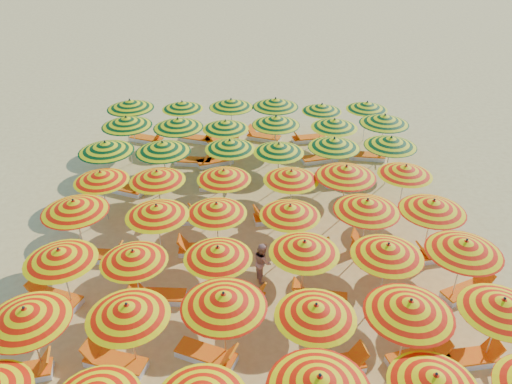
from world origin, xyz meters
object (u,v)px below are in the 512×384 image
(lounger_16, at_px, (100,256))
(lounger_21, at_px, (174,219))
(lounger_25, at_px, (219,184))
(lounger_33, at_px, (221,139))
(umbrella_19, at_px, (157,211))
(umbrella_38, at_px, (225,125))
(umbrella_24, at_px, (101,176))
(lounger_19, at_px, (374,248))
(umbrella_27, at_px, (291,175))
(umbrella_6, at_px, (26,315))
(umbrella_30, at_px, (106,147))
(umbrella_45, at_px, (276,103))
(lounger_7, at_px, (208,355))
(umbrella_41, at_px, (385,119))
(lounger_29, at_px, (321,158))
(umbrella_18, at_px, (74,206))
(beachgoer_b, at_px, (262,262))
(umbrella_13, at_px, (133,256))
(lounger_24, at_px, (126,189))
(lounger_12, at_px, (157,296))
(umbrella_16, at_px, (388,250))
(lounger_8, at_px, (335,366))
(umbrella_21, at_px, (290,210))
(lounger_35, at_px, (308,139))
(umbrella_14, at_px, (218,252))
(umbrella_33, at_px, (279,148))
(lounger_28, at_px, (216,161))
(umbrella_26, at_px, (224,175))
(umbrella_9, at_px, (316,311))
(umbrella_10, at_px, (410,307))
(umbrella_34, at_px, (334,143))
(lounger_32, at_px, (196,139))
(umbrella_32, at_px, (230,145))
(lounger_10, at_px, (468,358))
(umbrella_23, at_px, (433,206))
(umbrella_37, at_px, (178,123))
(lounger_34, at_px, (263,137))
(umbrella_11, at_px, (503,305))
(umbrella_43, at_px, (182,105))
(umbrella_40, at_px, (334,123))
(lounger_23, at_px, (275,218))
(lounger_31, at_px, (148,139))
(umbrella_47, at_px, (367,106))
(lounger_14, at_px, (318,298))
(umbrella_4, at_px, (435,381))
(umbrella_28, at_px, (346,171))
(umbrella_36, at_px, (126,121))
(umbrella_44, at_px, (231,103))
(umbrella_29, at_px, (405,170))
(umbrella_7, at_px, (127,311))
(umbrella_8, at_px, (224,300))
(umbrella_39, at_px, (276,121))
(lounger_9, at_px, (419,358))
(lounger_17, at_px, (202,250))

(lounger_16, xyz_separation_m, lounger_21, (2.33, 2.28, 0.00))
(lounger_25, relative_size, lounger_33, 0.98)
(umbrella_19, bearing_deg, umbrella_38, 73.64)
(umbrella_24, relative_size, lounger_19, 1.21)
(umbrella_27, bearing_deg, umbrella_6, -135.62)
(umbrella_30, bearing_deg, umbrella_45, 33.36)
(lounger_7, bearing_deg, umbrella_41, 80.92)
(lounger_29, bearing_deg, umbrella_18, -156.41)
(beachgoer_b, bearing_deg, umbrella_13, 92.83)
(lounger_25, bearing_deg, lounger_24, 176.58)
(lounger_12, bearing_deg, umbrella_16, -178.29)
(lounger_7, height_order, lounger_8, same)
(umbrella_24, distance_m, umbrella_41, 12.78)
(umbrella_21, bearing_deg, lounger_35, 79.28)
(umbrella_14, bearing_deg, umbrella_33, 71.84)
(lounger_28, bearing_deg, umbrella_26, -102.77)
(lounger_28, distance_m, beachgoer_b, 8.48)
(umbrella_9, height_order, umbrella_10, umbrella_10)
(umbrella_38, bearing_deg, umbrella_34, -25.43)
(lounger_32, bearing_deg, umbrella_33, -32.94)
(umbrella_32, distance_m, lounger_10, 12.03)
(umbrella_23, relative_size, umbrella_37, 1.11)
(umbrella_16, bearing_deg, lounger_34, 104.87)
(umbrella_11, height_order, umbrella_43, umbrella_11)
(umbrella_26, distance_m, lounger_32, 7.51)
(umbrella_9, bearing_deg, umbrella_40, 78.61)
(lounger_23, bearing_deg, umbrella_13, 37.13)
(umbrella_11, height_order, lounger_31, umbrella_11)
(umbrella_47, distance_m, lounger_14, 12.54)
(umbrella_4, xyz_separation_m, umbrella_30, (-9.81, 11.52, 0.23))
(umbrella_28, height_order, lounger_31, umbrella_28)
(umbrella_36, xyz_separation_m, lounger_29, (9.00, -0.03, -1.99))
(lounger_10, height_order, lounger_19, same)
(umbrella_37, relative_size, umbrella_44, 0.88)
(lounger_8, xyz_separation_m, lounger_16, (-7.47, 4.93, 0.00))
(umbrella_18, distance_m, lounger_8, 9.78)
(umbrella_4, bearing_deg, umbrella_29, 77.80)
(umbrella_7, bearing_deg, umbrella_29, 38.52)
(umbrella_29, xyz_separation_m, lounger_29, (-2.52, 4.57, -1.80))
(umbrella_8, xyz_separation_m, lounger_28, (-0.77, 11.50, -1.97))
(umbrella_8, xyz_separation_m, lounger_33, (-0.64, 13.98, -1.97))
(lounger_7, bearing_deg, umbrella_36, 133.66)
(lounger_14, height_order, lounger_19, same)
(umbrella_7, relative_size, umbrella_18, 0.81)
(umbrella_27, relative_size, lounger_19, 1.32)
(umbrella_39, bearing_deg, umbrella_7, -110.53)
(umbrella_37, xyz_separation_m, umbrella_39, (4.46, 0.30, -0.05))
(umbrella_21, height_order, umbrella_26, umbrella_26)
(umbrella_14, height_order, lounger_9, umbrella_14)
(lounger_17, xyz_separation_m, lounger_35, (4.87, 9.25, 0.00))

